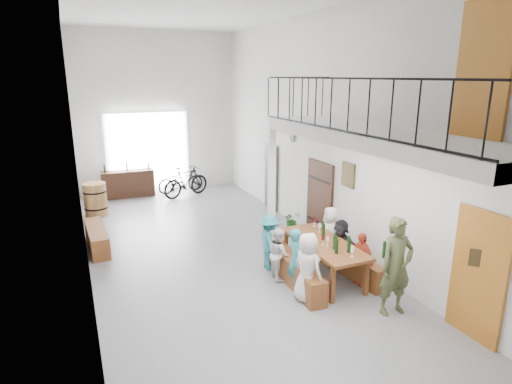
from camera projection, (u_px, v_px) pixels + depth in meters
name	position (u px, v px, depth m)	size (l,w,h in m)	color
floor	(213.00, 251.00, 10.14)	(12.00, 12.00, 0.00)	slate
room_walls	(209.00, 98.00, 9.20)	(12.00, 12.00, 12.00)	white
gateway_portal	(148.00, 153.00, 14.86)	(2.80, 0.08, 2.80)	white
right_wall_decor	(360.00, 187.00, 9.06)	(0.07, 8.28, 5.07)	#985819
balcony	(375.00, 139.00, 7.35)	(1.52, 5.62, 4.00)	white
tasting_table	(324.00, 246.00, 8.61)	(0.91, 2.18, 0.79)	brown
bench_inner	(295.00, 271.00, 8.51)	(0.35, 2.18, 0.50)	brown
bench_wall	(346.00, 262.00, 8.96)	(0.28, 2.13, 0.49)	brown
tableware	(332.00, 238.00, 8.41)	(0.48, 1.78, 0.35)	black
side_bench	(97.00, 238.00, 10.25)	(0.40, 1.82, 0.51)	brown
oak_barrel	(95.00, 199.00, 12.59)	(0.67, 0.67, 0.98)	#986635
serving_counter	(128.00, 184.00, 14.55)	(1.71, 0.48, 0.90)	#331A0F
counter_bottles	(127.00, 167.00, 14.39)	(1.47, 0.10, 0.28)	black
guest_left_a	(307.00, 268.00, 7.74)	(0.64, 0.42, 1.32)	silver
guest_left_b	(296.00, 259.00, 8.16)	(0.46, 0.30, 1.25)	teal
guest_left_c	(279.00, 254.00, 8.65)	(0.52, 0.41, 1.08)	silver
guest_left_d	(270.00, 242.00, 9.06)	(0.78, 0.45, 1.22)	teal
guest_right_a	(361.00, 258.00, 8.44)	(0.62, 0.26, 1.07)	#B8371F
guest_right_b	(340.00, 245.00, 9.00)	(1.05, 0.33, 1.13)	black
guest_right_c	(330.00, 234.00, 9.49)	(0.61, 0.40, 1.24)	silver
host_standing	(396.00, 266.00, 7.29)	(0.64, 0.42, 1.75)	#404929
potted_plant	(292.00, 220.00, 11.59)	(0.43, 0.37, 0.47)	#184A14
bicycle_near	(181.00, 180.00, 15.11)	(0.58, 1.66, 0.87)	black
bicycle_far	(186.00, 182.00, 14.56)	(0.49, 1.75, 1.05)	black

